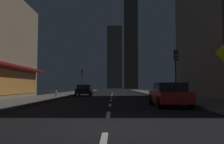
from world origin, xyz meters
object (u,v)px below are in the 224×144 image
object	(u,v)px
car_parked_near	(169,94)
car_parked_far	(84,90)
traffic_light_far_left	(82,76)
street_lamp_right	(208,16)
fire_hydrant_far_left	(56,94)
traffic_light_near_right	(176,63)

from	to	relation	value
car_parked_near	car_parked_far	distance (m)	18.14
traffic_light_far_left	car_parked_far	bearing A→B (deg)	-81.08
car_parked_near	traffic_light_far_left	xyz separation A→B (m)	(-9.10, 28.76, 2.45)
car_parked_far	traffic_light_far_left	xyz separation A→B (m)	(-1.90, 12.11, 2.45)
traffic_light_far_left	street_lamp_right	size ratio (longest dim) A/B	0.64
car_parked_near	car_parked_far	size ratio (longest dim) A/B	1.00
fire_hydrant_far_left	traffic_light_near_right	xyz separation A→B (m)	(11.40, -5.43, 2.74)
traffic_light_far_left	street_lamp_right	distance (m)	32.41
fire_hydrant_far_left	traffic_light_far_left	bearing A→B (deg)	88.71
fire_hydrant_far_left	traffic_light_far_left	distance (m)	17.94
street_lamp_right	traffic_light_near_right	bearing A→B (deg)	89.06
traffic_light_near_right	traffic_light_far_left	bearing A→B (deg)	115.40
fire_hydrant_far_left	traffic_light_near_right	size ratio (longest dim) A/B	0.16
fire_hydrant_far_left	traffic_light_near_right	world-z (taller)	traffic_light_near_right
traffic_light_near_right	street_lamp_right	size ratio (longest dim) A/B	0.64
traffic_light_near_right	street_lamp_right	xyz separation A→B (m)	(-0.12, -7.31, 1.87)
car_parked_near	fire_hydrant_far_left	world-z (taller)	car_parked_near
traffic_light_near_right	traffic_light_far_left	distance (m)	25.64
fire_hydrant_far_left	street_lamp_right	world-z (taller)	street_lamp_right
car_parked_near	traffic_light_far_left	size ratio (longest dim) A/B	1.01
street_lamp_right	car_parked_near	bearing A→B (deg)	136.11
car_parked_far	traffic_light_far_left	bearing A→B (deg)	98.92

